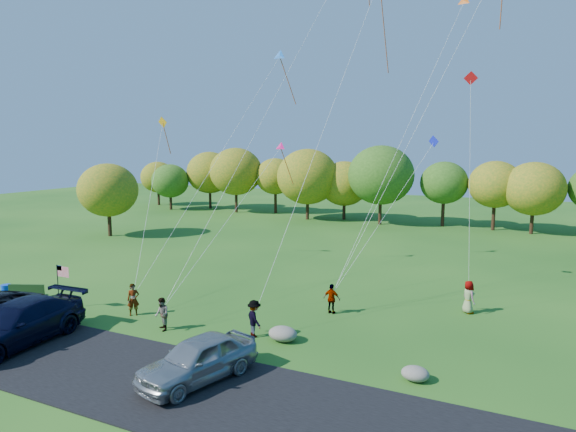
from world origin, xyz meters
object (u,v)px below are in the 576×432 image
Objects in this scene: flyer_c at (254,319)px; park_bench at (28,293)px; flyer_a at (133,300)px; flyer_d at (332,299)px; minivan_navy at (16,324)px; flyer_b at (162,314)px; flyer_e at (468,297)px; trash_barrel at (6,291)px; minivan_silver at (198,359)px.

flyer_c reaches higher than park_bench.
flyer_d is (9.11, 4.73, -0.05)m from flyer_a.
minivan_navy is 4.04× the size of flyer_b.
flyer_e is (15.50, 7.92, 0.03)m from flyer_a.
minivan_navy is at bearing 45.52° from flyer_d.
minivan_navy is at bearing -32.53° from trash_barrel.
flyer_e reaches higher than flyer_d.
park_bench is (-22.13, -8.97, -0.27)m from flyer_e.
flyer_a is at bearing 38.25° from flyer_c.
flyer_a is 17.41m from flyer_e.
flyer_a is at bearing -14.39° from park_bench.
minivan_navy is 6.47m from park_bench.
flyer_e is at bearing -1.33° from park_bench.
flyer_c reaches higher than flyer_d.
flyer_b is 11.38m from trash_barrel.
flyer_b is 9.37m from park_bench.
minivan_navy is 3.71× the size of flyer_e.
flyer_c is 1.00× the size of flyer_e.
flyer_a reaches higher than flyer_d.
flyer_c is 5.02m from flyer_d.
flyer_c is at bearing -18.45° from park_bench.
flyer_a is at bearing 30.26° from flyer_d.
flyer_e reaches higher than flyer_c.
minivan_navy is at bearing 68.75° from flyer_c.
flyer_e is 23.88m from park_bench.
flyer_d is 18.62m from trash_barrel.
minivan_navy is 8.15m from trash_barrel.
park_bench is at bearing -3.17° from trash_barrel.
park_bench is at bearing -141.78° from flyer_b.
trash_barrel is (-6.85, 4.37, -0.59)m from minivan_navy.
minivan_silver is at bearing -79.21° from flyer_a.
flyer_a is 2.08× the size of trash_barrel.
flyer_c reaches higher than minivan_silver.
minivan_silver is at bearing 0.44° from minivan_navy.
flyer_a is 6.72m from park_bench.
minivan_navy is 1.32× the size of minivan_silver.
flyer_e is at bearing -19.87° from flyer_a.
park_bench is 2.44× the size of trash_barrel.
flyer_c is at bearing 28.15° from minivan_navy.
flyer_d is 1.96× the size of trash_barrel.
park_bench is at bearing -178.70° from minivan_silver.
minivan_navy is 3.83× the size of flyer_a.
minivan_silver is at bearing 106.99° from flyer_e.
minivan_silver is 3.08× the size of flyer_d.
flyer_c reaches higher than flyer_a.
flyer_d is at bearing 17.72° from trash_barrel.
trash_barrel is at bearing 144.02° from minivan_navy.
minivan_navy is at bearing 87.13° from flyer_e.
minivan_silver is 6.03× the size of trash_barrel.
flyer_a reaches higher than park_bench.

